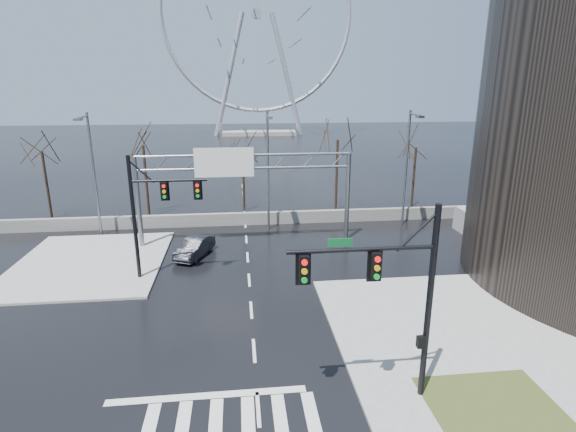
{
  "coord_description": "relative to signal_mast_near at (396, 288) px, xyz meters",
  "views": [
    {
      "loc": [
        -0.48,
        -18.56,
        12.02
      ],
      "look_at": [
        2.59,
        8.68,
        4.0
      ],
      "focal_mm": 28.0,
      "sensor_mm": 36.0,
      "label": 1
    }
  ],
  "objects": [
    {
      "name": "streetlight_right",
      "position": [
        8.86,
        22.2,
        1.01
      ],
      "size": [
        0.5,
        2.55,
        10.0
      ],
      "color": "slate",
      "rests_on": "ground"
    },
    {
      "name": "ground",
      "position": [
        -5.14,
        4.04,
        -4.87
      ],
      "size": [
        260.0,
        260.0,
        0.0
      ],
      "primitive_type": "plane",
      "color": "black",
      "rests_on": "ground"
    },
    {
      "name": "signal_mast_near",
      "position": [
        0.0,
        0.0,
        0.0
      ],
      "size": [
        5.52,
        0.41,
        8.0
      ],
      "color": "black",
      "rests_on": "ground"
    },
    {
      "name": "streetlight_mid",
      "position": [
        -3.14,
        22.2,
        1.01
      ],
      "size": [
        0.5,
        2.55,
        10.0
      ],
      "color": "slate",
      "rests_on": "ground"
    },
    {
      "name": "tree_far_right",
      "position": [
        11.86,
        28.04,
        0.54
      ],
      "size": [
        3.4,
        3.4,
        6.8
      ],
      "color": "black",
      "rests_on": "ground"
    },
    {
      "name": "tree_left",
      "position": [
        -14.14,
        27.54,
        1.1
      ],
      "size": [
        3.75,
        3.75,
        7.5
      ],
      "color": "black",
      "rests_on": "ground"
    },
    {
      "name": "sidewalk_far",
      "position": [
        -16.14,
        16.04,
        -4.8
      ],
      "size": [
        10.0,
        12.0,
        0.15
      ],
      "primitive_type": "cube",
      "color": "gray",
      "rests_on": "ground"
    },
    {
      "name": "sidewalk_right_ext",
      "position": [
        4.86,
        6.04,
        -4.8
      ],
      "size": [
        12.0,
        10.0,
        0.15
      ],
      "primitive_type": "cube",
      "color": "gray",
      "rests_on": "ground"
    },
    {
      "name": "grass_strip",
      "position": [
        3.86,
        -0.96,
        -4.72
      ],
      "size": [
        5.0,
        4.0,
        0.02
      ],
      "primitive_type": "cube",
      "color": "#2E3B18",
      "rests_on": "sidewalk_near"
    },
    {
      "name": "tree_center",
      "position": [
        -5.14,
        28.54,
        0.3
      ],
      "size": [
        3.25,
        3.25,
        6.5
      ],
      "color": "black",
      "rests_on": "ground"
    },
    {
      "name": "barrier_wall",
      "position": [
        -5.14,
        24.04,
        -4.32
      ],
      "size": [
        52.0,
        0.5,
        1.1
      ],
      "primitive_type": "cube",
      "color": "slate",
      "rests_on": "ground"
    },
    {
      "name": "tree_right",
      "position": [
        3.86,
        27.54,
        1.34
      ],
      "size": [
        3.9,
        3.9,
        7.8
      ],
      "color": "black",
      "rests_on": "ground"
    },
    {
      "name": "streetlight_left",
      "position": [
        -17.14,
        22.2,
        1.01
      ],
      "size": [
        0.5,
        2.55,
        10.0
      ],
      "color": "slate",
      "rests_on": "ground"
    },
    {
      "name": "car",
      "position": [
        -8.95,
        16.66,
        -4.19
      ],
      "size": [
        2.89,
        4.38,
        1.37
      ],
      "primitive_type": "imported",
      "rotation": [
        0.0,
        0.0,
        -0.38
      ],
      "color": "black",
      "rests_on": "ground"
    },
    {
      "name": "signal_mast_far",
      "position": [
        -11.01,
        13.0,
        -0.04
      ],
      "size": [
        4.72,
        0.41,
        8.0
      ],
      "color": "black",
      "rests_on": "ground"
    },
    {
      "name": "tree_far_left",
      "position": [
        -23.14,
        28.04,
        0.7
      ],
      "size": [
        3.5,
        3.5,
        7.0
      ],
      "color": "black",
      "rests_on": "ground"
    },
    {
      "name": "ferris_wheel",
      "position": [
        -0.14,
        99.04,
        21.26
      ],
      "size": [
        45.0,
        6.0,
        50.91
      ],
      "color": "gray",
      "rests_on": "ground"
    },
    {
      "name": "sign_gantry",
      "position": [
        -5.52,
        19.0,
        0.31
      ],
      "size": [
        16.36,
        0.4,
        7.6
      ],
      "color": "slate",
      "rests_on": "ground"
    }
  ]
}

